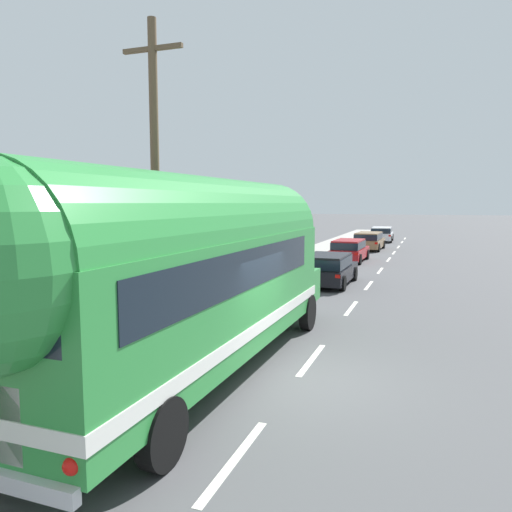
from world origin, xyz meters
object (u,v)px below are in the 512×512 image
at_px(car_lead, 328,267).
at_px(car_third, 369,240).
at_px(car_fourth, 382,233).
at_px(painted_bus, 188,269).
at_px(car_second, 349,249).
at_px(utility_pole, 155,172).

bearing_deg(car_lead, car_third, 90.87).
height_order(car_lead, car_fourth, same).
distance_m(painted_bus, car_third, 29.50).
bearing_deg(car_second, car_lead, -86.87).
bearing_deg(car_third, utility_pole, -96.09).
relative_size(utility_pole, car_fourth, 1.92).
height_order(utility_pole, car_lead, utility_pole).
bearing_deg(utility_pole, car_second, 81.93).
bearing_deg(car_second, utility_pole, -98.07).
height_order(utility_pole, car_fourth, utility_pole).
distance_m(painted_bus, car_second, 21.46).
bearing_deg(car_third, car_lead, -89.13).
distance_m(car_lead, car_fourth, 25.61).
height_order(utility_pole, painted_bus, utility_pole).
height_order(utility_pole, car_second, utility_pole).
xyz_separation_m(car_lead, car_third, (-0.26, 16.94, 0.01)).
xyz_separation_m(utility_pole, car_second, (2.55, 17.98, -3.64)).
height_order(painted_bus, car_fourth, painted_bus).
relative_size(car_second, car_fourth, 1.00).
height_order(utility_pole, car_third, utility_pole).
bearing_deg(car_third, car_second, -91.62).
relative_size(car_lead, car_fourth, 0.98).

